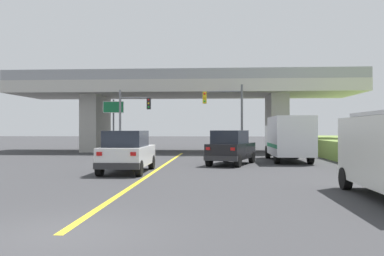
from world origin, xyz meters
TOP-DOWN VIEW (x-y plane):
  - ground at (0.00, 30.52)m, footprint 160.00×160.00m
  - overpass_bridge at (0.00, 30.52)m, footprint 31.44×8.33m
  - lane_divider_stripe at (0.00, 13.73)m, footprint 0.20×27.47m
  - suv_lead at (-1.23, 11.59)m, footprint 2.03×4.54m
  - suv_crossing at (3.89, 16.31)m, footprint 3.15×4.71m
  - box_truck at (7.69, 19.14)m, footprint 2.33×6.81m
  - traffic_signal_nearside at (3.97, 25.08)m, footprint 3.24×0.36m
  - traffic_signal_farside at (-4.15, 25.77)m, footprint 2.66×0.36m
  - highway_sign at (-5.91, 26.98)m, footprint 1.81×0.17m

SIDE VIEW (x-z plane):
  - ground at x=0.00m, z-range 0.00..0.00m
  - lane_divider_stripe at x=0.00m, z-range 0.00..0.01m
  - suv_crossing at x=3.89m, z-range 0.00..2.02m
  - suv_lead at x=-1.23m, z-range 0.00..2.02m
  - box_truck at x=7.69m, z-range 0.10..2.98m
  - traffic_signal_farside at x=-4.15m, z-range 0.70..6.08m
  - highway_sign at x=-5.91m, z-range 1.14..5.80m
  - traffic_signal_nearside at x=3.97m, z-range 0.83..6.50m
  - overpass_bridge at x=0.00m, z-range 1.51..8.74m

